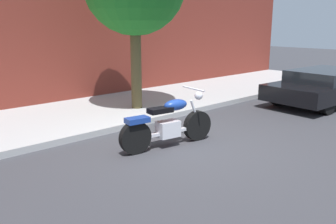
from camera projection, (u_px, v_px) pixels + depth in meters
name	position (u px, v px, depth m)	size (l,w,h in m)	color
ground_plane	(186.00, 146.00, 7.17)	(60.00, 60.00, 0.00)	#38383D
sidewalk	(97.00, 112.00, 9.59)	(21.92, 3.35, 0.14)	#A9A9A9
motorcycle	(168.00, 125.00, 7.03)	(2.09, 0.74, 1.12)	black
parked_car_black	(327.00, 85.00, 10.94)	(4.54, 2.01, 1.03)	black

